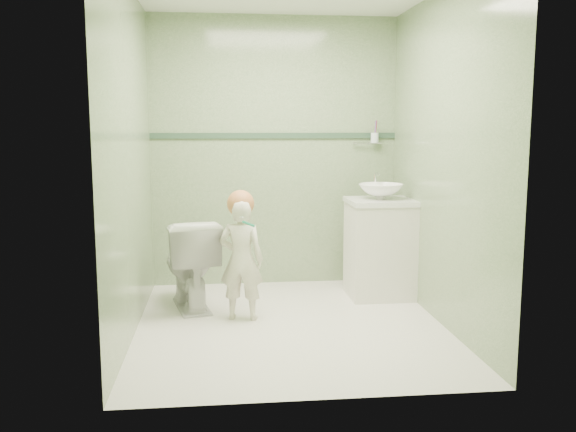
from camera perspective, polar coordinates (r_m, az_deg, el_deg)
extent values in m
plane|color=silver|center=(4.54, 0.21, -10.06)|extent=(2.50, 2.50, 0.00)
cube|color=gray|center=(5.56, -1.25, 5.91)|extent=(2.20, 0.04, 2.40)
cube|color=gray|center=(3.08, 2.87, 4.01)|extent=(2.20, 0.04, 2.40)
cube|color=gray|center=(4.33, -14.44, 4.99)|extent=(0.04, 2.50, 2.40)
cube|color=gray|center=(4.58, 14.09, 5.16)|extent=(0.04, 2.50, 2.40)
cube|color=#2F4A37|center=(5.55, -1.25, 7.46)|extent=(2.20, 0.02, 0.05)
cube|color=silver|center=(5.26, 8.48, -3.10)|extent=(0.52, 0.50, 0.80)
cube|color=white|center=(5.20, 8.57, 1.34)|extent=(0.54, 0.52, 0.04)
imported|color=white|center=(5.19, 8.59, 2.26)|extent=(0.37, 0.37, 0.13)
cylinder|color=silver|center=(5.37, 8.06, 3.08)|extent=(0.03, 0.03, 0.18)
cylinder|color=silver|center=(5.32, 8.21, 3.89)|extent=(0.02, 0.12, 0.02)
cylinder|color=silver|center=(5.65, 7.37, 6.70)|extent=(0.26, 0.02, 0.02)
cylinder|color=silver|center=(5.64, 8.03, 7.19)|extent=(0.07, 0.07, 0.09)
cylinder|color=purple|center=(5.63, 8.09, 7.90)|extent=(0.01, 0.01, 0.17)
cylinder|color=#CE3A39|center=(5.65, 8.14, 7.90)|extent=(0.01, 0.01, 0.17)
imported|color=white|center=(4.94, -9.08, -4.33)|extent=(0.54, 0.77, 0.72)
imported|color=beige|center=(4.58, -4.34, -4.08)|extent=(0.37, 0.28, 0.90)
sphere|color=#BA703E|center=(4.53, -4.41, 1.15)|extent=(0.20, 0.20, 0.20)
cylinder|color=#188A62|center=(4.38, -3.67, -0.73)|extent=(0.10, 0.12, 0.06)
cube|color=white|center=(4.43, -4.33, -0.11)|extent=(0.03, 0.03, 0.02)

